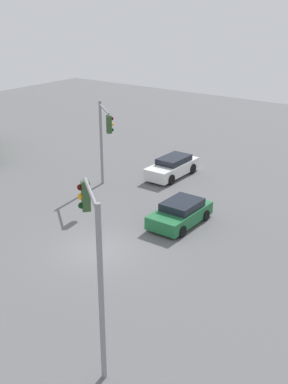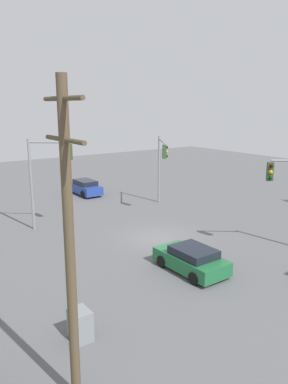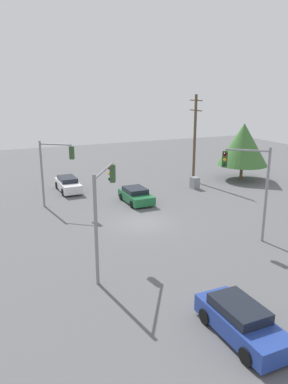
# 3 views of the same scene
# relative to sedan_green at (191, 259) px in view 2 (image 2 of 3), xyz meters

# --- Properties ---
(ground_plane) EXTENTS (80.00, 80.00, 0.00)m
(ground_plane) POSITION_rel_sedan_green_xyz_m (5.00, -1.66, -0.64)
(ground_plane) COLOR #5B5B5E
(sedan_green) EXTENTS (4.00, 2.05, 1.31)m
(sedan_green) POSITION_rel_sedan_green_xyz_m (0.00, 0.00, 0.00)
(sedan_green) COLOR #1E6638
(sedan_green) RESTS_ON ground_plane
(sedan_blue) EXTENTS (4.39, 1.87, 1.43)m
(sedan_blue) POSITION_rel_sedan_green_xyz_m (18.74, -3.39, 0.06)
(sedan_blue) COLOR #233D93
(sedan_blue) RESTS_ON ground_plane
(traffic_signal_main) EXTENTS (2.04, 2.42, 6.26)m
(traffic_signal_main) POSITION_rel_sedan_green_xyz_m (10.67, 3.38, 3.59)
(traffic_signal_main) COLOR gray
(traffic_signal_main) RESTS_ON ground_plane
(traffic_signal_aux) EXTENTS (3.68, 2.44, 5.84)m
(traffic_signal_aux) POSITION_rel_sedan_green_xyz_m (10.79, -6.49, 3.40)
(traffic_signal_aux) COLOR gray
(traffic_signal_aux) RESTS_ON ground_plane
(utility_pole_tall) EXTENTS (2.20, 0.28, 9.14)m
(utility_pole_tall) POSITION_rel_sedan_green_xyz_m (-4.43, 8.63, 4.21)
(utility_pole_tall) COLOR brown
(utility_pole_tall) RESTS_ON ground_plane
(electrical_cabinet) EXTENTS (0.88, 0.67, 1.15)m
(electrical_cabinet) POSITION_rel_sedan_green_xyz_m (-1.93, 7.25, -0.06)
(electrical_cabinet) COLOR gray
(electrical_cabinet) RESTS_ON ground_plane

